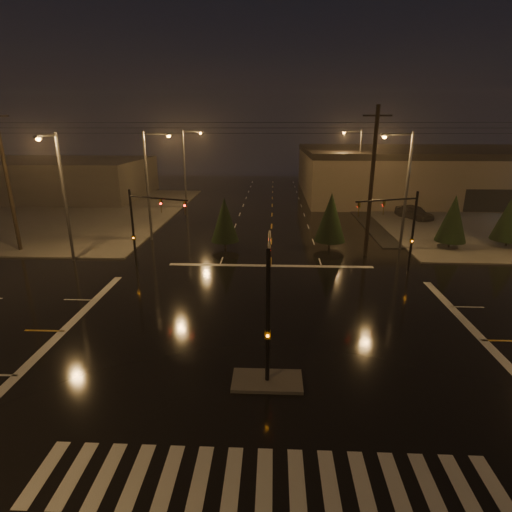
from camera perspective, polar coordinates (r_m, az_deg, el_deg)
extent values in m
plane|color=black|center=(21.29, 1.80, -11.31)|extent=(140.00, 140.00, 0.00)
cube|color=#494741|center=(58.09, -28.96, 5.52)|extent=(36.00, 36.00, 0.12)
cube|color=#494741|center=(17.87, 1.61, -17.40)|extent=(3.00, 1.60, 0.15)
cube|color=beige|center=(14.15, 1.21, -29.46)|extent=(15.00, 2.60, 0.01)
cube|color=beige|center=(31.34, 2.08, -1.39)|extent=(16.00, 0.50, 0.01)
cube|color=#716951|center=(73.68, 31.26, 10.11)|extent=(60.00, 28.00, 7.00)
cube|color=black|center=(73.44, 31.68, 12.64)|extent=(60.20, 28.20, 0.80)
cube|color=#3E3A37|center=(70.43, -27.89, 9.80)|extent=(30.00, 18.00, 5.60)
cylinder|color=black|center=(16.34, 1.70, -9.02)|extent=(0.18, 0.18, 6.00)
cylinder|color=black|center=(17.51, 1.89, 1.68)|extent=(0.12, 4.50, 0.12)
imported|color=#594707|center=(19.48, 1.97, 3.21)|extent=(0.16, 0.20, 1.00)
cube|color=#594707|center=(16.68, 1.68, -11.16)|extent=(0.25, 0.18, 0.35)
cylinder|color=black|center=(31.72, 21.50, 3.23)|extent=(0.18, 0.18, 6.00)
cylinder|color=black|center=(29.72, 18.24, 7.61)|extent=(4.74, 1.82, 0.12)
imported|color=#594707|center=(28.49, 14.50, 7.41)|extent=(0.24, 0.22, 1.00)
cube|color=#594707|center=(31.89, 21.35, 2.02)|extent=(0.25, 0.18, 0.35)
cylinder|color=black|center=(31.83, -17.17, 3.74)|extent=(0.18, 0.18, 6.00)
cylinder|color=black|center=(29.81, -13.85, 8.01)|extent=(4.74, 1.82, 0.12)
imported|color=#594707|center=(28.56, -10.15, 7.73)|extent=(0.24, 0.22, 1.00)
cube|color=#594707|center=(32.00, -17.05, 2.53)|extent=(0.25, 0.18, 0.35)
cylinder|color=#38383A|center=(38.75, -15.23, 9.38)|extent=(0.24, 0.24, 10.00)
cylinder|color=#38383A|center=(38.02, -14.05, 16.60)|extent=(2.40, 0.14, 0.14)
cube|color=#38383A|center=(37.74, -12.37, 16.63)|extent=(0.70, 0.30, 0.18)
sphere|color=orange|center=(37.74, -12.36, 16.43)|extent=(0.32, 0.32, 0.32)
cylinder|color=#38383A|center=(54.10, -10.17, 12.03)|extent=(0.24, 0.24, 10.00)
cylinder|color=#38383A|center=(53.59, -9.15, 17.17)|extent=(2.40, 0.14, 0.14)
cube|color=#38383A|center=(53.38, -7.94, 17.17)|extent=(0.70, 0.30, 0.18)
sphere|color=orange|center=(53.38, -7.93, 17.03)|extent=(0.32, 0.32, 0.32)
cylinder|color=#38383A|center=(36.77, 20.68, 8.42)|extent=(0.24, 0.24, 10.00)
cylinder|color=#38383A|center=(36.01, 19.67, 16.06)|extent=(2.40, 0.14, 0.14)
cube|color=#38383A|center=(35.72, 17.90, 16.14)|extent=(0.70, 0.30, 0.18)
sphere|color=orange|center=(35.72, 17.88, 15.93)|extent=(0.32, 0.32, 0.32)
cylinder|color=#38383A|center=(55.98, 14.51, 11.94)|extent=(0.24, 0.24, 10.00)
cylinder|color=#38383A|center=(55.49, 13.65, 16.93)|extent=(2.40, 0.14, 0.14)
cube|color=#38383A|center=(55.30, 12.47, 16.96)|extent=(0.70, 0.30, 0.18)
sphere|color=orange|center=(55.30, 12.47, 16.82)|extent=(0.32, 0.32, 0.32)
cylinder|color=#38383A|center=(34.55, -25.63, 7.25)|extent=(0.24, 0.24, 10.00)
cylinder|color=#38383A|center=(33.07, -27.75, 14.99)|extent=(0.14, 2.40, 0.14)
cube|color=#38383A|center=(32.12, -28.72, 14.73)|extent=(0.30, 0.70, 0.18)
sphere|color=orange|center=(32.12, -28.68, 14.50)|extent=(0.32, 0.32, 0.32)
cylinder|color=black|center=(39.63, -31.94, 8.96)|extent=(0.32, 0.32, 12.00)
cylinder|color=black|center=(33.78, 16.16, 9.82)|extent=(0.32, 0.32, 12.00)
cube|color=black|center=(33.49, 16.97, 18.64)|extent=(2.20, 0.12, 0.12)
cylinder|color=black|center=(39.60, 25.85, 1.46)|extent=(0.18, 0.18, 0.70)
cone|color=black|center=(39.05, 26.33, 4.84)|extent=(2.63, 2.63, 4.11)
cylinder|color=black|center=(42.55, 32.13, 1.54)|extent=(0.18, 0.18, 0.70)
cone|color=black|center=(42.00, 32.73, 4.98)|extent=(2.92, 2.92, 4.57)
cylinder|color=black|center=(35.78, -4.41, 1.64)|extent=(0.18, 0.18, 0.70)
cone|color=black|center=(35.21, -4.50, 5.20)|extent=(2.47, 2.47, 3.86)
cylinder|color=black|center=(36.32, 10.41, 1.64)|extent=(0.18, 0.18, 0.70)
cone|color=black|center=(35.71, 10.63, 5.47)|extent=(2.74, 2.74, 4.28)
imported|color=black|center=(50.56, 21.66, 5.84)|extent=(3.98, 5.21, 1.66)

